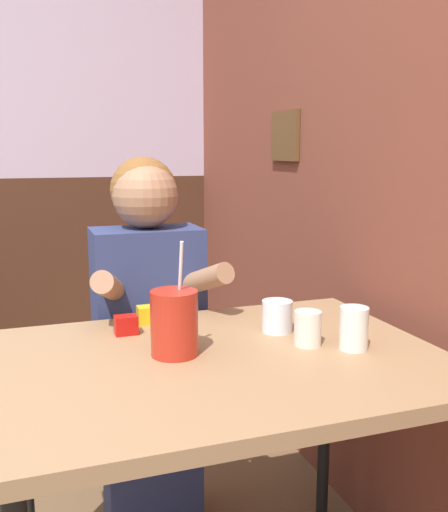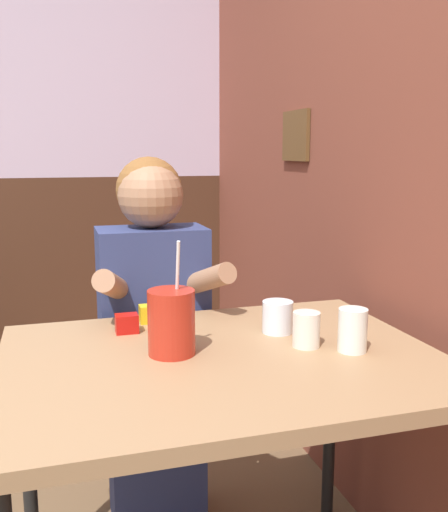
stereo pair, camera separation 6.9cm
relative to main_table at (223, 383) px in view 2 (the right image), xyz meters
The scene contains 9 objects.
brick_wall_right 1.25m from the main_table, 54.21° to the left, with size 0.08×4.42×2.70m.
main_table is the anchor object (origin of this frame).
person_seated 0.53m from the main_table, 98.50° to the left, with size 0.42×0.41×1.23m.
cocktail_pitcher 0.19m from the main_table, 159.12° to the left, with size 0.11×0.11×0.28m.
glass_near_pitcher 0.26m from the main_table, 33.68° to the left, with size 0.08×0.08×0.09m.
glass_center 0.34m from the main_table, 11.25° to the right, with size 0.07×0.07×0.11m.
glass_far_side 0.25m from the main_table, ahead, with size 0.07×0.07×0.09m.
condiment_ketchup 0.32m from the main_table, 129.50° to the left, with size 0.06×0.04×0.05m.
condiment_mustard 0.35m from the main_table, 111.13° to the left, with size 0.06×0.04×0.05m.
Camera 2 is at (0.31, -0.90, 1.24)m, focal length 40.00 mm.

